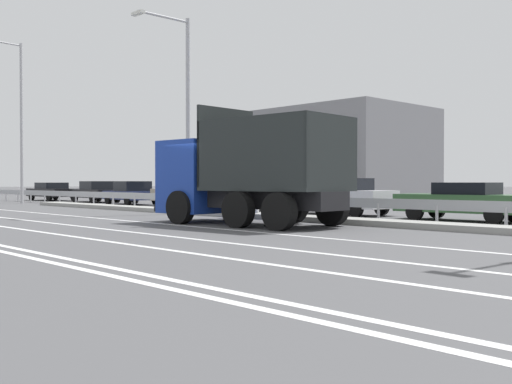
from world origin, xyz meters
TOP-DOWN VIEW (x-y plane):
  - ground_plane at (0.00, 0.00)m, footprint 320.00×320.00m
  - lane_strip_0 at (2.20, -1.57)m, footprint 63.79×0.16m
  - lane_strip_1 at (2.20, -3.92)m, footprint 63.79×0.16m
  - lane_strip_2 at (2.20, -5.64)m, footprint 63.79×0.16m
  - median_island at (0.00, 2.73)m, footprint 35.09×1.10m
  - median_guardrail at (-0.00, 4.03)m, footprint 63.79×0.09m
  - dump_truck at (1.35, 0.17)m, footprint 6.45×3.21m
  - median_road_sign at (-0.19, 2.73)m, footprint 0.86×0.16m
  - street_lamp_0 at (-21.12, 2.46)m, footprint 0.71×2.24m
  - street_lamp_1 at (-4.12, 2.34)m, footprint 0.70×2.56m
  - parked_car_0 at (-25.52, 6.58)m, footprint 4.51×2.09m
  - parked_car_1 at (-20.00, 7.02)m, footprint 4.62×2.12m
  - parked_car_2 at (-14.79, 6.51)m, footprint 4.20×2.21m
  - parked_car_3 at (-10.11, 7.11)m, footprint 4.37×2.22m
  - parked_car_4 at (-5.18, 6.72)m, footprint 4.02×1.89m
  - parked_car_5 at (0.68, 6.62)m, footprint 4.23×2.06m
  - parked_car_6 at (5.86, 6.60)m, footprint 4.46×2.03m
  - background_building_0 at (-14.26, 22.31)m, footprint 16.13×9.36m

SIDE VIEW (x-z plane):
  - ground_plane at x=0.00m, z-range 0.00..0.00m
  - lane_strip_0 at x=2.20m, z-range 0.00..0.01m
  - lane_strip_1 at x=2.20m, z-range 0.00..0.01m
  - lane_strip_2 at x=2.20m, z-range 0.00..0.01m
  - median_island at x=0.00m, z-range 0.00..0.18m
  - median_guardrail at x=0.00m, z-range 0.18..0.96m
  - parked_car_0 at x=-25.52m, z-range 0.03..1.31m
  - parked_car_6 at x=5.86m, z-range 0.03..1.33m
  - parked_car_4 at x=-5.18m, z-range 0.02..1.34m
  - parked_car_2 at x=-14.79m, z-range 0.00..1.37m
  - parked_car_1 at x=-20.00m, z-range 0.01..1.38m
  - parked_car_5 at x=0.68m, z-range 0.01..1.48m
  - parked_car_3 at x=-10.11m, z-range -0.01..1.52m
  - dump_truck at x=1.35m, z-range -0.48..3.19m
  - median_road_sign at x=-0.19m, z-range 0.12..2.68m
  - background_building_0 at x=-14.26m, z-range 0.00..6.56m
  - street_lamp_1 at x=-4.12m, z-range 0.52..8.53m
  - street_lamp_0 at x=-21.12m, z-range 0.49..10.36m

